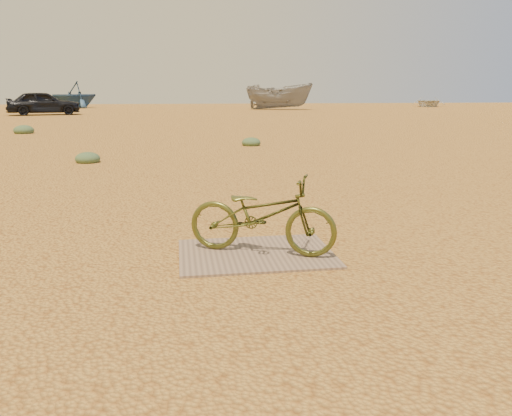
{
  "coord_description": "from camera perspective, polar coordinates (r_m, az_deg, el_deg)",
  "views": [
    {
      "loc": [
        -1.07,
        -4.93,
        1.58
      ],
      "look_at": [
        -0.34,
        -0.29,
        0.47
      ],
      "focal_mm": 35.0,
      "sensor_mm": 36.0,
      "label": 1
    }
  ],
  "objects": [
    {
      "name": "plywood_board",
      "position": [
        4.96,
        0.0,
        -5.21
      ],
      "size": [
        1.51,
        1.1,
        0.02
      ],
      "primitive_type": "cube",
      "color": "#886F5A",
      "rests_on": "ground"
    },
    {
      "name": "boat_far_right",
      "position": [
        55.43,
        19.08,
        11.41
      ],
      "size": [
        5.27,
        5.82,
        0.99
      ],
      "primitive_type": "imported",
      "rotation": [
        0.0,
        0.0,
        -0.5
      ],
      "color": "beige",
      "rests_on": "ground"
    },
    {
      "name": "boat_far_left",
      "position": [
        51.18,
        -20.02,
        12.08
      ],
      "size": [
        6.21,
        6.23,
        2.48
      ],
      "primitive_type": "imported",
      "rotation": [
        0.0,
        0.0,
        -0.77
      ],
      "color": "#2F527A",
      "rests_on": "ground"
    },
    {
      "name": "kale_c",
      "position": [
        21.17,
        -24.98,
        7.74
      ],
      "size": [
        0.74,
        0.74,
        0.41
      ],
      "primitive_type": "ellipsoid",
      "color": "#5A724D",
      "rests_on": "ground"
    },
    {
      "name": "boat_mid_right",
      "position": [
        44.21,
        2.64,
        12.64
      ],
      "size": [
        6.22,
        4.19,
        2.25
      ],
      "primitive_type": "imported",
      "rotation": [
        0.0,
        0.0,
        1.19
      ],
      "color": "gray",
      "rests_on": "ground"
    },
    {
      "name": "kale_b",
      "position": [
        14.93,
        -0.56,
        7.16
      ],
      "size": [
        0.56,
        0.56,
        0.31
      ],
      "primitive_type": "ellipsoid",
      "color": "#5A724D",
      "rests_on": "ground"
    },
    {
      "name": "bicycle",
      "position": [
        4.84,
        0.68,
        -0.78
      ],
      "size": [
        1.55,
        1.04,
        0.77
      ],
      "primitive_type": "imported",
      "rotation": [
        0.0,
        0.0,
        1.17
      ],
      "color": "#4A4F1D",
      "rests_on": "plywood_board"
    },
    {
      "name": "ground",
      "position": [
        5.29,
        3.14,
        -4.17
      ],
      "size": [
        120.0,
        120.0,
        0.0
      ],
      "primitive_type": "plane",
      "color": "gold",
      "rests_on": "ground"
    },
    {
      "name": "car",
      "position": [
        37.05,
        -23.1,
        10.98
      ],
      "size": [
        4.94,
        2.89,
        1.58
      ],
      "primitive_type": "imported",
      "rotation": [
        0.0,
        0.0,
        1.81
      ],
      "color": "black",
      "rests_on": "ground"
    },
    {
      "name": "kale_a",
      "position": [
        11.98,
        -18.66,
        4.96
      ],
      "size": [
        0.55,
        0.55,
        0.3
      ],
      "primitive_type": "ellipsoid",
      "color": "#5A724D",
      "rests_on": "ground"
    }
  ]
}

